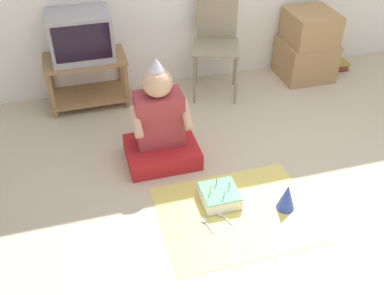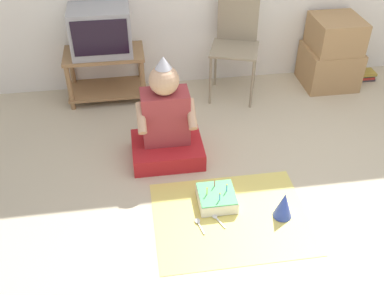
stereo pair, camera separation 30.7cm
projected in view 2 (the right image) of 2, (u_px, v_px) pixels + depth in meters
ground_plane at (309, 210)px, 3.09m from camera, size 16.00×16.00×0.00m
tv_stand at (106, 71)px, 4.11m from camera, size 0.71×0.40×0.46m
tv at (101, 31)px, 3.88m from camera, size 0.52×0.39×0.40m
folding_chair at (236, 38)px, 4.03m from camera, size 0.52×0.50×0.95m
cardboard_box_stack at (332, 54)px, 4.29m from camera, size 0.50×0.47×0.67m
book_pile at (366, 75)px, 4.52m from camera, size 0.19×0.15×0.09m
person_seated at (166, 126)px, 3.40m from camera, size 0.54×0.44×0.85m
party_cloth at (231, 217)px, 3.03m from camera, size 1.04×0.81×0.01m
birthday_cake at (217, 198)px, 3.11m from camera, size 0.26×0.26×0.16m
party_hat_blue at (284, 205)px, 2.98m from camera, size 0.13×0.13×0.20m
plastic_spoon_near at (216, 218)px, 3.02m from camera, size 0.07×0.14×0.01m
plastic_spoon_far at (198, 223)px, 2.98m from camera, size 0.05×0.14×0.01m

